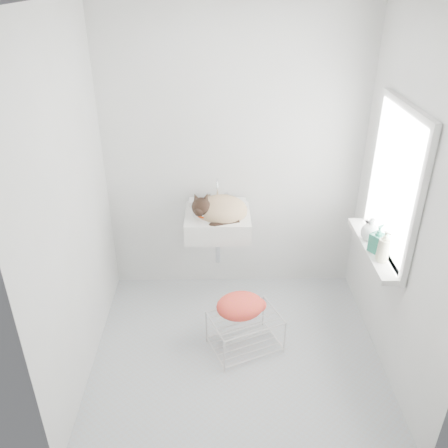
{
  "coord_description": "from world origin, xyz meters",
  "views": [
    {
      "loc": [
        -0.14,
        -2.73,
        2.64
      ],
      "look_at": [
        -0.09,
        0.5,
        0.88
      ],
      "focal_mm": 37.53,
      "sensor_mm": 36.0,
      "label": 1
    }
  ],
  "objects_px": {
    "bottle_a": "(381,261)",
    "bottle_c": "(369,239)",
    "wire_rack": "(245,332)",
    "cat": "(219,210)",
    "sink": "(218,213)",
    "bottle_b": "(376,251)"
  },
  "relations": [
    {
      "from": "cat",
      "to": "bottle_c",
      "type": "relative_size",
      "value": 2.6
    },
    {
      "from": "bottle_b",
      "to": "bottle_c",
      "type": "bearing_deg",
      "value": 90.0
    },
    {
      "from": "bottle_a",
      "to": "wire_rack",
      "type": "bearing_deg",
      "value": 175.89
    },
    {
      "from": "sink",
      "to": "cat",
      "type": "xyz_separation_m",
      "value": [
        0.01,
        -0.02,
        0.04
      ]
    },
    {
      "from": "wire_rack",
      "to": "bottle_c",
      "type": "height_order",
      "value": "bottle_c"
    },
    {
      "from": "bottle_a",
      "to": "bottle_c",
      "type": "relative_size",
      "value": 1.11
    },
    {
      "from": "cat",
      "to": "wire_rack",
      "type": "height_order",
      "value": "cat"
    },
    {
      "from": "cat",
      "to": "bottle_c",
      "type": "xyz_separation_m",
      "value": [
        1.13,
        -0.42,
        -0.04
      ]
    },
    {
      "from": "cat",
      "to": "wire_rack",
      "type": "relative_size",
      "value": 0.91
    },
    {
      "from": "sink",
      "to": "cat",
      "type": "relative_size",
      "value": 1.17
    },
    {
      "from": "sink",
      "to": "wire_rack",
      "type": "distance_m",
      "value": 0.99
    },
    {
      "from": "wire_rack",
      "to": "bottle_a",
      "type": "bearing_deg",
      "value": -4.11
    },
    {
      "from": "sink",
      "to": "bottle_c",
      "type": "xyz_separation_m",
      "value": [
        1.14,
        -0.44,
        0.0
      ]
    },
    {
      "from": "bottle_c",
      "to": "cat",
      "type": "bearing_deg",
      "value": 159.43
    },
    {
      "from": "sink",
      "to": "bottle_b",
      "type": "xyz_separation_m",
      "value": [
        1.14,
        -0.61,
        0.0
      ]
    },
    {
      "from": "bottle_c",
      "to": "bottle_a",
      "type": "bearing_deg",
      "value": -90.0
    },
    {
      "from": "wire_rack",
      "to": "bottle_b",
      "type": "relative_size",
      "value": 2.42
    },
    {
      "from": "bottle_b",
      "to": "bottle_c",
      "type": "distance_m",
      "value": 0.17
    },
    {
      "from": "sink",
      "to": "bottle_c",
      "type": "distance_m",
      "value": 1.22
    },
    {
      "from": "sink",
      "to": "bottle_b",
      "type": "relative_size",
      "value": 2.59
    },
    {
      "from": "wire_rack",
      "to": "bottle_a",
      "type": "relative_size",
      "value": 2.56
    },
    {
      "from": "sink",
      "to": "cat",
      "type": "distance_m",
      "value": 0.05
    }
  ]
}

